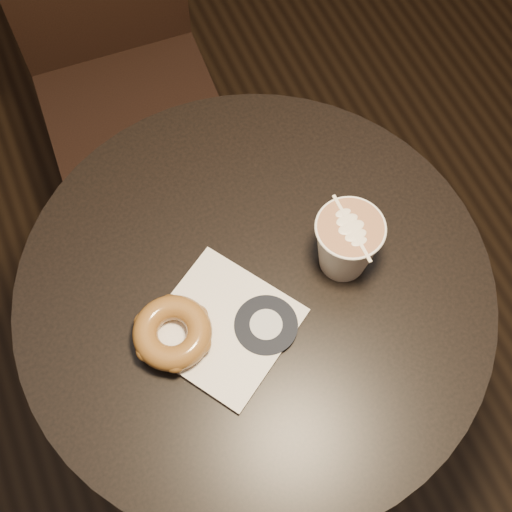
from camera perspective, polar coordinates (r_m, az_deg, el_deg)
name	(u,v)px	position (r m, az deg, el deg)	size (l,w,h in m)	color
cafe_table	(255,333)	(1.22, -0.08, -6.20)	(0.70, 0.70, 0.75)	black
chair	(114,48)	(1.60, -11.31, 16.00)	(0.40, 0.40, 0.95)	black
pastry_bag	(223,327)	(1.01, -2.68, -5.68)	(0.18, 0.18, 0.01)	silver
doughnut	(172,333)	(0.99, -6.71, -6.11)	(0.11, 0.11, 0.04)	brown
latte_cup	(346,245)	(1.01, 7.23, 0.89)	(0.10, 0.10, 0.11)	white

